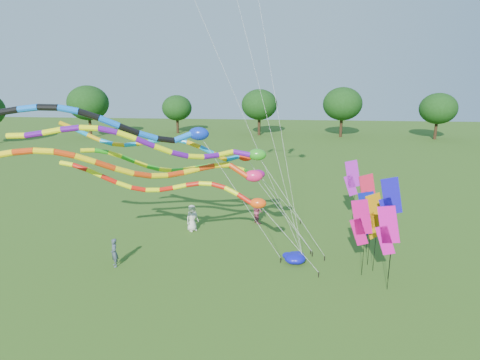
# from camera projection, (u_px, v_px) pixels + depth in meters

# --- Properties ---
(ground) EXTENTS (160.00, 160.00, 0.00)m
(ground) POSITION_uv_depth(u_px,v_px,m) (253.00, 295.00, 18.96)
(ground) COLOR #295717
(ground) RESTS_ON ground
(tree_ring) EXTENTS (115.63, 117.11, 9.52)m
(tree_ring) POSITION_uv_depth(u_px,v_px,m) (271.00, 182.00, 17.45)
(tree_ring) COLOR #382314
(tree_ring) RESTS_ON ground
(tube_kite_red) EXTENTS (12.93, 1.21, 6.43)m
(tube_kite_red) POSITION_uv_depth(u_px,v_px,m) (186.00, 189.00, 20.33)
(tube_kite_red) COLOR black
(tube_kite_red) RESTS_ON ground
(tube_kite_orange) EXTENTS (13.91, 6.14, 7.62)m
(tube_kite_orange) POSITION_uv_depth(u_px,v_px,m) (171.00, 169.00, 19.68)
(tube_kite_orange) COLOR black
(tube_kite_orange) RESTS_ON ground
(tube_kite_purple) EXTENTS (14.29, 4.79, 8.56)m
(tube_kite_purple) POSITION_uv_depth(u_px,v_px,m) (173.00, 146.00, 18.89)
(tube_kite_purple) COLOR black
(tube_kite_purple) RESTS_ON ground
(tube_kite_blue) EXTENTS (15.34, 4.84, 9.55)m
(tube_kite_blue) POSITION_uv_depth(u_px,v_px,m) (104.00, 124.00, 18.27)
(tube_kite_blue) COLOR black
(tube_kite_blue) RESTS_ON ground
(tube_kite_cyan) EXTENTS (13.39, 1.58, 8.21)m
(tube_kite_cyan) POSITION_uv_depth(u_px,v_px,m) (177.00, 147.00, 21.16)
(tube_kite_cyan) COLOR black
(tube_kite_cyan) RESTS_ON ground
(tube_kite_green) EXTENTS (13.06, 4.49, 6.49)m
(tube_kite_green) POSITION_uv_depth(u_px,v_px,m) (198.00, 167.00, 25.50)
(tube_kite_green) COLOR black
(tube_kite_green) RESTS_ON ground
(banner_pole_red) EXTENTS (1.15, 0.30, 4.77)m
(banner_pole_red) POSITION_uv_depth(u_px,v_px,m) (367.00, 195.00, 22.70)
(banner_pole_red) COLOR black
(banner_pole_red) RESTS_ON ground
(banner_pole_violet) EXTENTS (1.16, 0.14, 4.70)m
(banner_pole_violet) POSITION_uv_depth(u_px,v_px,m) (352.00, 178.00, 26.75)
(banner_pole_violet) COLOR black
(banner_pole_violet) RESTS_ON ground
(banner_pole_blue_b) EXTENTS (1.16, 0.12, 5.39)m
(banner_pole_blue_b) POSITION_uv_depth(u_px,v_px,m) (390.00, 202.00, 19.44)
(banner_pole_blue_b) COLOR black
(banner_pole_blue_b) RESTS_ON ground
(banner_pole_blue_a) EXTENTS (1.16, 0.19, 4.21)m
(banner_pole_blue_a) POSITION_uv_depth(u_px,v_px,m) (367.00, 214.00, 21.30)
(banner_pole_blue_a) COLOR black
(banner_pole_blue_a) RESTS_ON ground
(banner_pole_magenta_a) EXTENTS (1.16, 0.29, 4.14)m
(banner_pole_magenta_a) POSITION_uv_depth(u_px,v_px,m) (361.00, 223.00, 20.20)
(banner_pole_magenta_a) COLOR black
(banner_pole_magenta_a) RESTS_ON ground
(banner_pole_magenta_b) EXTENTS (1.13, 0.45, 4.28)m
(banner_pole_magenta_b) POSITION_uv_depth(u_px,v_px,m) (388.00, 231.00, 18.79)
(banner_pole_magenta_b) COLOR black
(banner_pole_magenta_b) RESTS_ON ground
(banner_pole_orange) EXTENTS (1.12, 0.46, 4.36)m
(banner_pole_orange) POSITION_uv_depth(u_px,v_px,m) (373.00, 216.00, 20.46)
(banner_pole_orange) COLOR black
(banner_pole_orange) RESTS_ON ground
(blue_nylon_heap) EXTENTS (1.48, 1.78, 0.54)m
(blue_nylon_heap) POSITION_uv_depth(u_px,v_px,m) (287.00, 256.00, 22.47)
(blue_nylon_heap) COLOR #0D10B0
(blue_nylon_heap) RESTS_ON ground
(person_a) EXTENTS (1.02, 1.02, 1.80)m
(person_a) POSITION_uv_depth(u_px,v_px,m) (192.00, 218.00, 26.66)
(person_a) COLOR beige
(person_a) RESTS_ON ground
(person_b) EXTENTS (0.65, 0.69, 1.58)m
(person_b) POSITION_uv_depth(u_px,v_px,m) (114.00, 253.00, 21.64)
(person_b) COLOR #3C4754
(person_b) RESTS_ON ground
(person_c) EXTENTS (0.97, 1.03, 1.68)m
(person_c) POSITION_uv_depth(u_px,v_px,m) (258.00, 211.00, 28.11)
(person_c) COLOR #963651
(person_c) RESTS_ON ground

